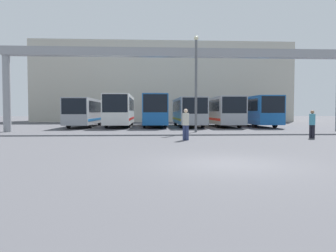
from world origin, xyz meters
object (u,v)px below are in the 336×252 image
bus_slot_1 (120,109)px  lamp_post (196,80)px  bus_slot_5 (256,110)px  bus_slot_0 (85,111)px  bus_slot_3 (188,110)px  pedestrian_mid_left (312,123)px  bus_slot_2 (154,109)px  bus_slot_4 (222,110)px  pedestrian_far_center (186,124)px

bus_slot_1 → lamp_post: size_ratio=1.49×
bus_slot_1 → bus_slot_5: size_ratio=1.12×
bus_slot_0 → bus_slot_3: bearing=-0.1°
pedestrian_mid_left → bus_slot_1: bearing=-175.8°
bus_slot_2 → bus_slot_5: size_ratio=1.18×
bus_slot_0 → bus_slot_1: (3.69, 0.24, 0.21)m
bus_slot_4 → bus_slot_5: bus_slot_5 is taller
bus_slot_0 → bus_slot_3: size_ratio=1.00×
pedestrian_far_center → lamp_post: bearing=-75.0°
bus_slot_0 → bus_slot_2: bearing=4.1°
bus_slot_2 → pedestrian_far_center: 17.49m
bus_slot_3 → lamp_post: lamp_post is taller
bus_slot_2 → lamp_post: bearing=-73.2°
bus_slot_3 → lamp_post: (-0.58, -9.75, 2.39)m
bus_slot_1 → bus_slot_4: bearing=-2.9°
bus_slot_5 → bus_slot_0: bearing=178.8°
pedestrian_far_center → bus_slot_0: bearing=-34.3°
lamp_post → pedestrian_far_center: bearing=-102.9°
lamp_post → bus_slot_3: bearing=86.6°
bus_slot_1 → bus_slot_5: 14.79m
bus_slot_0 → bus_slot_5: 18.48m
bus_slot_5 → lamp_post: lamp_post is taller
bus_slot_0 → bus_slot_1: bus_slot_1 is taller
bus_slot_3 → bus_slot_1: bearing=178.0°
bus_slot_1 → bus_slot_4: (11.08, -0.56, -0.11)m
bus_slot_3 → bus_slot_5: size_ratio=1.07×
bus_slot_5 → lamp_post: bearing=-130.3°
bus_slot_5 → lamp_post: (-7.96, -9.40, 2.30)m
bus_slot_3 → bus_slot_0: bearing=179.9°
bus_slot_3 → pedestrian_far_center: bus_slot_3 is taller
bus_slot_1 → pedestrian_far_center: bearing=-73.1°
bus_slot_4 → lamp_post: size_ratio=1.34×
bus_slot_4 → lamp_post: lamp_post is taller
bus_slot_1 → pedestrian_far_center: 17.90m
bus_slot_1 → pedestrian_mid_left: (13.10, -16.26, -1.00)m
bus_slot_4 → pedestrian_far_center: bus_slot_4 is taller
pedestrian_mid_left → bus_slot_5: bearing=139.2°
bus_slot_0 → bus_slot_5: (18.47, -0.37, 0.14)m
pedestrian_far_center → bus_slot_5: bearing=-92.3°
bus_slot_0 → bus_slot_4: (14.78, -0.32, 0.10)m
bus_slot_3 → bus_slot_4: size_ratio=1.06×
pedestrian_far_center → lamp_post: lamp_post is taller
bus_slot_4 → pedestrian_mid_left: (2.02, -15.70, -0.89)m
bus_slot_1 → bus_slot_4: bus_slot_1 is taller
bus_slot_1 → bus_slot_5: bus_slot_1 is taller
bus_slot_5 → bus_slot_1: bearing=177.6°
bus_slot_4 → lamp_post: 10.64m
bus_slot_2 → bus_slot_4: 7.44m
bus_slot_5 → lamp_post: size_ratio=1.33×
bus_slot_0 → pedestrian_mid_left: (16.79, -16.02, -0.79)m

